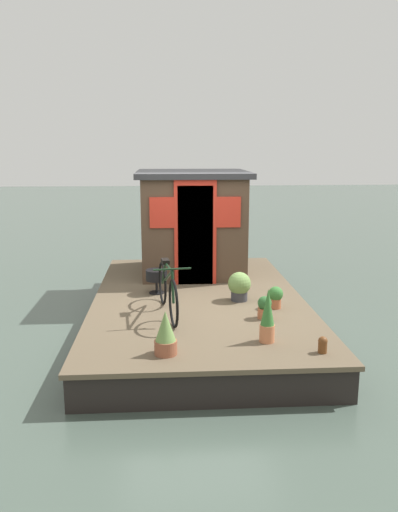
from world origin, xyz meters
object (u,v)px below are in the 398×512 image
Objects in this scene: potted_plant_fern at (239,286)px; potted_plant_thyme at (276,296)px; potted_plant_mint at (265,307)px; potted_plant_lavender at (267,317)px; bicycle at (168,290)px; houseboat_cabin at (193,222)px; mooring_bollard at (323,344)px; potted_plant_sage at (166,334)px; charcoal_grill at (157,276)px.

potted_plant_thyme is at bearing -131.12° from potted_plant_fern.
potted_plant_thyme is 1.04× the size of potted_plant_mint.
potted_plant_lavender reaches higher than potted_plant_mint.
potted_plant_mint is (-0.25, -1.34, -0.20)m from bicycle.
houseboat_cabin is 4.28m from mooring_bollard.
houseboat_cabin is at bearing 25.31° from potted_plant_thyme.
mooring_bollard is at bearing -173.48° from potted_plant_thyme.
potted_plant_sage is at bearing 150.41° from potted_plant_fern.
potted_plant_fern is 2.28× the size of mooring_bollard.
charcoal_grill is (0.90, 1.76, 0.11)m from potted_plant_thyme.
potted_plant_mint is at bearing -49.88° from potted_plant_sage.
houseboat_cabin reaches higher than charcoal_grill.
potted_plant_fern reaches higher than mooring_bollard.
bicycle is 1.61m from potted_plant_thyme.
potted_plant_thyme is at bearing -16.56° from potted_plant_lavender.
bicycle is 5.04× the size of potted_plant_thyme.
bicycle is 1.27m from potted_plant_fern.
potted_plant_sage is 1.27m from potted_plant_lavender.
potted_plant_fern is 1.36× the size of potted_plant_thyme.
charcoal_grill is at bearing 9.14° from bicycle.
potted_plant_lavender is at bearing -176.83° from potted_plant_fern.
potted_plant_sage is 2.27m from potted_plant_thyme.
charcoal_grill is at bearing 37.22° from mooring_bollard.
potted_plant_sage is 2.49m from charcoal_grill.
charcoal_grill is at bearing 155.04° from houseboat_cabin.
potted_plant_sage is 1.33× the size of charcoal_grill.
potted_plant_mint is at bearing -131.46° from charcoal_grill.
potted_plant_thyme is at bearing -83.31° from bicycle.
houseboat_cabin is 1.23× the size of bicycle.
potted_plant_sage is 0.78× the size of potted_plant_lavender.
potted_plant_sage is at bearing 178.71° from bicycle.
bicycle is 1.63m from potted_plant_lavender.
mooring_bollard is at bearing -142.78° from charcoal_grill.
potted_plant_fern is at bearing -29.59° from potted_plant_sage.
bicycle reaches higher than potted_plant_fern.
houseboat_cabin is 2.68m from potted_plant_thyme.
potted_plant_fern is 1.71m from potted_plant_lavender.
potted_plant_mint is 1.61× the size of mooring_bollard.
potted_plant_mint is (1.15, -1.37, -0.09)m from potted_plant_sage.
potted_plant_sage reaches higher than potted_plant_thyme.
houseboat_cabin is 3.04× the size of potted_plant_lavender.
charcoal_grill reaches higher than mooring_bollard.
potted_plant_mint is 1.31m from mooring_bollard.
mooring_bollard is at bearing -162.22° from potted_plant_fern.
potted_plant_sage is 1.79m from potted_plant_mint.
charcoal_grill is at bearing 3.29° from potted_plant_sage.
potted_plant_sage is at bearing 130.12° from potted_plant_mint.
potted_plant_fern reaches higher than potted_plant_thyme.
houseboat_cabin is at bearing 17.90° from mooring_bollard.
potted_plant_fern is at bearing 48.88° from potted_plant_thyme.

